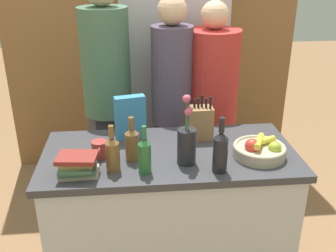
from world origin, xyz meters
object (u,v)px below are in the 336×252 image
cereal_box (130,117)px  book_stack (77,165)px  bottle_oil (145,155)px  person_in_blue (172,101)px  bottle_wine (132,143)px  flower_vase (187,142)px  coffee_mug (100,149)px  person_in_red_tee (211,103)px  bottle_water (113,153)px  person_at_sink (107,92)px  knife_block (201,122)px  fruit_bowl (259,149)px  bottle_vinegar (220,151)px  refrigerator (171,71)px

cereal_box → book_stack: (-0.27, -0.41, -0.07)m
bottle_oil → person_in_blue: bearing=75.1°
bottle_wine → person_in_blue: (0.29, 0.71, -0.03)m
book_stack → bottle_oil: (0.33, 0.00, 0.04)m
flower_vase → coffee_mug: flower_vase is taller
cereal_box → coffee_mug: size_ratio=2.14×
book_stack → person_in_red_tee: size_ratio=0.13×
flower_vase → person_in_blue: person_in_blue is taller
flower_vase → book_stack: bearing=-172.0°
flower_vase → bottle_water: bearing=-173.6°
person_at_sink → person_in_red_tee: size_ratio=1.11×
knife_block → person_in_blue: bearing=104.6°
bottle_wine → bottle_oil: bearing=-67.7°
bottle_oil → bottle_wine: size_ratio=1.05×
coffee_mug → bottle_water: (0.08, -0.15, 0.05)m
fruit_bowl → bottle_vinegar: 0.29m
flower_vase → person_at_sink: 0.93m
flower_vase → book_stack: size_ratio=1.83×
bottle_vinegar → bottle_wine: bottle_vinegar is taller
cereal_box → bottle_oil: cereal_box is taller
knife_block → bottle_vinegar: (0.02, -0.40, 0.02)m
person_at_sink → coffee_mug: bearing=-113.8°
refrigerator → cereal_box: bearing=-108.2°
flower_vase → person_in_red_tee: (0.30, 0.84, -0.11)m
cereal_box → bottle_wine: 0.27m
fruit_bowl → knife_block: (-0.27, 0.27, 0.06)m
person_at_sink → cereal_box: bearing=-95.0°
flower_vase → bottle_wine: (-0.28, 0.07, -0.02)m
fruit_bowl → bottle_oil: size_ratio=1.12×
coffee_mug → bottle_wine: size_ratio=0.50×
fruit_bowl → bottle_vinegar: (-0.25, -0.13, 0.07)m
book_stack → bottle_water: 0.18m
bottle_water → person_in_blue: (0.39, 0.82, -0.03)m
book_stack → bottle_wine: bottle_wine is taller
book_stack → bottle_water: bottle_water is taller
fruit_bowl → knife_block: bearing=135.5°
cereal_box → person_in_blue: 0.53m
refrigerator → flower_vase: (-0.07, -1.41, 0.02)m
bottle_oil → person_at_sink: 0.93m
refrigerator → person_in_blue: 0.63m
refrigerator → coffee_mug: 1.40m
bottle_water → person_at_sink: size_ratio=0.14×
refrigerator → person_in_red_tee: refrigerator is taller
bottle_wine → bottle_water: (-0.10, -0.11, 0.00)m
bottle_wine → coffee_mug: bearing=166.9°
knife_block → coffee_mug: 0.62m
book_stack → bottle_vinegar: bearing=-2.0°
knife_block → bottle_oil: bearing=-133.1°
cereal_box → person_in_red_tee: 0.78m
book_stack → person_in_blue: bearing=56.8°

